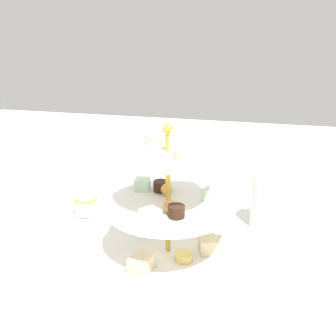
{
  "coord_description": "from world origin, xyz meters",
  "views": [
    {
      "loc": [
        0.16,
        -0.68,
        0.44
      ],
      "look_at": [
        0.0,
        0.0,
        0.18
      ],
      "focal_mm": 43.25,
      "sensor_mm": 36.0,
      "label": 1
    }
  ],
  "objects_px": {
    "water_glass_tall_right": "(266,201)",
    "butter_knife_right": "(164,194)",
    "tiered_serving_stand": "(168,216)",
    "water_glass_short_left": "(50,228)",
    "teacup_with_saucer": "(86,206)"
  },
  "relations": [
    {
      "from": "tiered_serving_stand",
      "to": "water_glass_short_left",
      "type": "distance_m",
      "value": 0.26
    },
    {
      "from": "water_glass_tall_right",
      "to": "butter_knife_right",
      "type": "height_order",
      "value": "water_glass_tall_right"
    },
    {
      "from": "tiered_serving_stand",
      "to": "water_glass_tall_right",
      "type": "relative_size",
      "value": 2.4
    },
    {
      "from": "tiered_serving_stand",
      "to": "teacup_with_saucer",
      "type": "bearing_deg",
      "value": 151.38
    },
    {
      "from": "water_glass_tall_right",
      "to": "teacup_with_saucer",
      "type": "xyz_separation_m",
      "value": [
        -0.42,
        -0.04,
        -0.04
      ]
    },
    {
      "from": "tiered_serving_stand",
      "to": "teacup_with_saucer",
      "type": "relative_size",
      "value": 3.28
    },
    {
      "from": "tiered_serving_stand",
      "to": "water_glass_short_left",
      "type": "height_order",
      "value": "tiered_serving_stand"
    },
    {
      "from": "teacup_with_saucer",
      "to": "water_glass_tall_right",
      "type": "bearing_deg",
      "value": 5.9
    },
    {
      "from": "teacup_with_saucer",
      "to": "butter_knife_right",
      "type": "bearing_deg",
      "value": 47.32
    },
    {
      "from": "water_glass_tall_right",
      "to": "water_glass_short_left",
      "type": "relative_size",
      "value": 1.81
    },
    {
      "from": "tiered_serving_stand",
      "to": "water_glass_tall_right",
      "type": "height_order",
      "value": "tiered_serving_stand"
    },
    {
      "from": "water_glass_tall_right",
      "to": "butter_knife_right",
      "type": "distance_m",
      "value": 0.3
    },
    {
      "from": "water_glass_short_left",
      "to": "water_glass_tall_right",
      "type": "bearing_deg",
      "value": 22.41
    },
    {
      "from": "water_glass_tall_right",
      "to": "water_glass_short_left",
      "type": "distance_m",
      "value": 0.47
    },
    {
      "from": "water_glass_short_left",
      "to": "butter_knife_right",
      "type": "distance_m",
      "value": 0.35
    }
  ]
}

